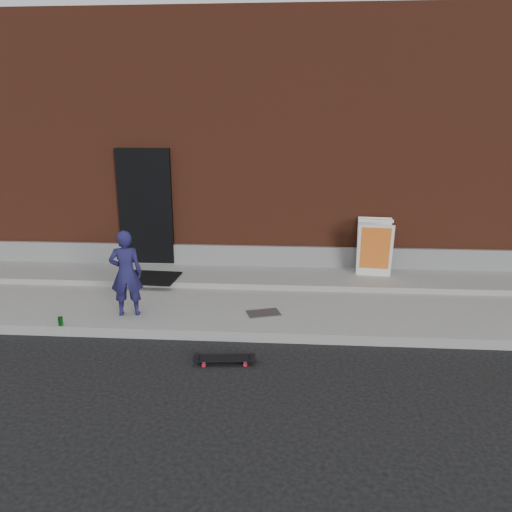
# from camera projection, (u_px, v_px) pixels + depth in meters

# --- Properties ---
(ground) EXTENTS (80.00, 80.00, 0.00)m
(ground) POSITION_uv_depth(u_px,v_px,m) (272.00, 343.00, 7.08)
(ground) COLOR black
(ground) RESTS_ON ground
(sidewalk) EXTENTS (20.00, 3.00, 0.15)m
(sidewalk) POSITION_uv_depth(u_px,v_px,m) (276.00, 300.00, 8.50)
(sidewalk) COLOR gray
(sidewalk) RESTS_ON ground
(apron) EXTENTS (20.00, 1.20, 0.10)m
(apron) POSITION_uv_depth(u_px,v_px,m) (277.00, 277.00, 9.33)
(apron) COLOR gray
(apron) RESTS_ON sidewalk
(building) EXTENTS (20.00, 8.10, 5.00)m
(building) POSITION_uv_depth(u_px,v_px,m) (284.00, 140.00, 13.12)
(building) COLOR #5D2919
(building) RESTS_ON ground
(child) EXTENTS (0.54, 0.41, 1.33)m
(child) POSITION_uv_depth(u_px,v_px,m) (126.00, 273.00, 7.53)
(child) COLOR #1C1A4A
(child) RESTS_ON sidewalk
(skateboard) EXTENTS (0.78, 0.27, 0.09)m
(skateboard) POSITION_uv_depth(u_px,v_px,m) (225.00, 359.00, 6.47)
(skateboard) COLOR red
(skateboard) RESTS_ON ground
(pizza_sign) EXTENTS (0.70, 0.80, 1.04)m
(pizza_sign) POSITION_uv_depth(u_px,v_px,m) (374.00, 247.00, 9.19)
(pizza_sign) COLOR white
(pizza_sign) RESTS_ON apron
(soda_can) EXTENTS (0.09, 0.09, 0.13)m
(soda_can) POSITION_uv_depth(u_px,v_px,m) (61.00, 321.00, 7.28)
(soda_can) COLOR #1A8227
(soda_can) RESTS_ON sidewalk
(doormat) EXTENTS (1.02, 0.85, 0.03)m
(doormat) POSITION_uv_depth(u_px,v_px,m) (151.00, 278.00, 9.08)
(doormat) COLOR black
(doormat) RESTS_ON apron
(utility_plate) EXTENTS (0.57, 0.46, 0.01)m
(utility_plate) POSITION_uv_depth(u_px,v_px,m) (264.00, 313.00, 7.73)
(utility_plate) COLOR #58585D
(utility_plate) RESTS_ON sidewalk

